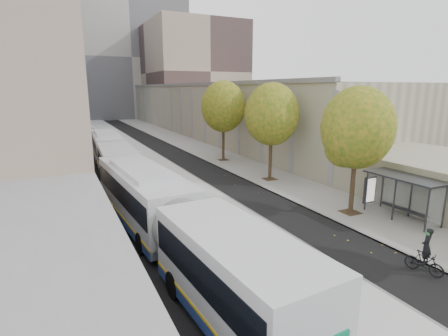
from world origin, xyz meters
TOP-DOWN VIEW (x-y plane):
  - bus_platform at (-3.88, 35.00)m, footprint 4.25×150.00m
  - sidewalk at (4.12, 35.00)m, footprint 4.75×150.00m
  - building_tan at (15.50, 64.00)m, footprint 18.00×92.00m
  - building_far_block at (6.00, 96.00)m, footprint 30.00×18.00m
  - bus_shelter at (5.69, 10.96)m, footprint 1.90×4.40m
  - tree_c at (3.60, 13.00)m, footprint 4.20×4.20m
  - tree_d at (3.60, 22.00)m, footprint 4.40×4.40m
  - tree_e at (3.60, 31.00)m, footprint 4.60×4.60m
  - bus_near at (-7.87, 12.67)m, footprint 3.96×18.72m
  - bus_far at (-7.75, 31.76)m, footprint 3.36×17.71m
  - cyclist at (0.98, 6.38)m, footprint 0.81×1.60m
  - distant_car at (-7.01, 57.54)m, footprint 1.98×4.30m

SIDE VIEW (x-z plane):
  - sidewalk at x=4.12m, z-range 0.00..0.08m
  - bus_platform at x=-3.88m, z-range 0.00..0.15m
  - distant_car at x=-7.01m, z-range 0.00..1.43m
  - cyclist at x=0.98m, z-range -0.25..1.72m
  - bus_far at x=-7.75m, z-range 0.14..3.07m
  - bus_near at x=-7.87m, z-range 0.14..3.24m
  - bus_shelter at x=5.69m, z-range 0.92..3.45m
  - building_tan at x=15.50m, z-range 0.00..8.00m
  - tree_c at x=3.60m, z-range 1.61..8.89m
  - tree_d at x=3.60m, z-range 1.67..9.27m
  - tree_e at x=3.60m, z-range 1.73..9.64m
  - building_far_block at x=6.00m, z-range 0.00..30.00m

